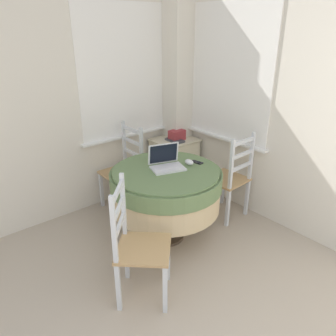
# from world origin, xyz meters

# --- Properties ---
(corner_room_shell) EXTENTS (4.26, 5.24, 2.55)m
(corner_room_shell) POSITION_xyz_m (1.18, 2.14, 1.28)
(corner_room_shell) COLOR silver
(corner_room_shell) RESTS_ON ground_plane
(round_dining_table) EXTENTS (1.05, 1.05, 0.74)m
(round_dining_table) POSITION_xyz_m (0.92, 2.33, 0.56)
(round_dining_table) COLOR #4C3D2D
(round_dining_table) RESTS_ON ground_plane
(laptop) EXTENTS (0.36, 0.31, 0.22)m
(laptop) POSITION_xyz_m (0.96, 2.38, 0.78)
(laptop) COLOR silver
(laptop) RESTS_ON round_dining_table
(computer_mouse) EXTENTS (0.06, 0.10, 0.05)m
(computer_mouse) POSITION_xyz_m (1.17, 2.29, 0.76)
(computer_mouse) COLOR white
(computer_mouse) RESTS_ON round_dining_table
(cell_phone) EXTENTS (0.08, 0.13, 0.01)m
(cell_phone) POSITION_xyz_m (1.26, 2.28, 0.74)
(cell_phone) COLOR black
(cell_phone) RESTS_ON round_dining_table
(dining_chair_near_back_window) EXTENTS (0.40, 0.40, 0.97)m
(dining_chair_near_back_window) POSITION_xyz_m (0.95, 3.12, 0.46)
(dining_chair_near_back_window) COLOR tan
(dining_chair_near_back_window) RESTS_ON ground_plane
(dining_chair_near_right_window) EXTENTS (0.41, 0.41, 0.97)m
(dining_chair_near_right_window) POSITION_xyz_m (1.70, 2.20, 0.46)
(dining_chair_near_right_window) COLOR tan
(dining_chair_near_right_window) RESTS_ON ground_plane
(dining_chair_camera_near) EXTENTS (0.56, 0.56, 0.97)m
(dining_chair_camera_near) POSITION_xyz_m (0.26, 1.88, 0.46)
(dining_chair_camera_near) COLOR tan
(dining_chair_camera_near) RESTS_ON ground_plane
(corner_cabinet) EXTENTS (0.51, 0.46, 0.66)m
(corner_cabinet) POSITION_xyz_m (1.71, 3.13, 0.33)
(corner_cabinet) COLOR beige
(corner_cabinet) RESTS_ON ground_plane
(storage_box) EXTENTS (0.19, 0.13, 0.13)m
(storage_box) POSITION_xyz_m (1.72, 3.09, 0.72)
(storage_box) COLOR #9E3338
(storage_box) RESTS_ON corner_cabinet
(book_on_cabinet) EXTENTS (0.13, 0.23, 0.02)m
(book_on_cabinet) POSITION_xyz_m (1.67, 3.07, 0.67)
(book_on_cabinet) COLOR #3F3F44
(book_on_cabinet) RESTS_ON corner_cabinet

